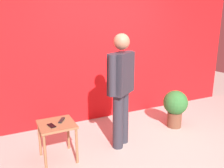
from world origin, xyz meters
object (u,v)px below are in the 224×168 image
at_px(standing_person, 121,86).
at_px(tv_remote, 62,120).
at_px(cell_phone, 51,126).
at_px(side_table, 57,130).
at_px(potted_plant, 175,106).

bearing_deg(standing_person, tv_remote, 174.89).
xyz_separation_m(cell_phone, tv_remote, (0.16, 0.11, 0.01)).
height_order(cell_phone, tv_remote, tv_remote).
height_order(side_table, tv_remote, tv_remote).
relative_size(standing_person, potted_plant, 2.49).
height_order(standing_person, cell_phone, standing_person).
bearing_deg(side_table, tv_remote, 31.36).
height_order(standing_person, potted_plant, standing_person).
distance_m(tv_remote, potted_plant, 2.09).
bearing_deg(standing_person, side_table, 178.35).
bearing_deg(cell_phone, potted_plant, -9.06).
height_order(standing_person, tv_remote, standing_person).
distance_m(standing_person, cell_phone, 1.13).
distance_m(standing_person, tv_remote, 0.98).
xyz_separation_m(side_table, potted_plant, (2.17, 0.11, -0.04)).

